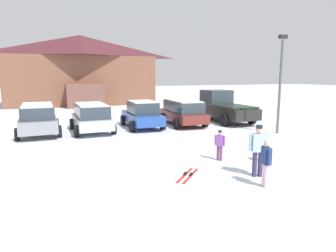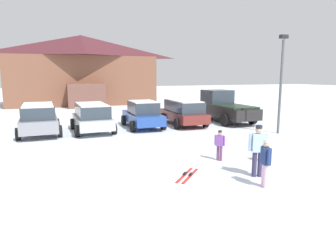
{
  "view_description": "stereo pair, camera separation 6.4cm",
  "coord_description": "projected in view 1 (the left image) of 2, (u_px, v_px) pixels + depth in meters",
  "views": [
    {
      "loc": [
        -5.85,
        -4.05,
        3.21
      ],
      "look_at": [
        -1.34,
        6.74,
        1.21
      ],
      "focal_mm": 32.0,
      "sensor_mm": 36.0,
      "label": 1
    },
    {
      "loc": [
        -5.79,
        -4.08,
        3.21
      ],
      "look_at": [
        -1.34,
        6.74,
        1.21
      ],
      "focal_mm": 32.0,
      "sensor_mm": 36.0,
      "label": 2
    }
  ],
  "objects": [
    {
      "name": "lamp_post",
      "position": [
        280.0,
        79.0,
        16.23
      ],
      "size": [
        0.44,
        0.24,
        5.32
      ],
      "color": "#515459",
      "rests_on": "ground"
    },
    {
      "name": "parked_grey_wagon",
      "position": [
        38.0,
        118.0,
        16.26
      ],
      "size": [
        2.21,
        4.27,
        1.66
      ],
      "color": "gray",
      "rests_on": "ground"
    },
    {
      "name": "pickup_truck",
      "position": [
        222.0,
        107.0,
        21.01
      ],
      "size": [
        2.43,
        5.56,
        2.15
      ],
      "color": "#252323",
      "rests_on": "ground"
    },
    {
      "name": "skier_child_in_orange_jacket",
      "position": [
        266.0,
        147.0,
        11.1
      ],
      "size": [
        0.28,
        0.28,
        0.99
      ],
      "color": "#72375B",
      "rests_on": "ground"
    },
    {
      "name": "pair_of_skis",
      "position": [
        188.0,
        175.0,
        9.67
      ],
      "size": [
        1.28,
        1.32,
        0.08
      ],
      "color": "red",
      "rests_on": "ground"
    },
    {
      "name": "parked_silver_wagon",
      "position": [
        91.0,
        117.0,
        17.02
      ],
      "size": [
        2.18,
        4.14,
        1.62
      ],
      "color": "#B3C1C5",
      "rests_on": "ground"
    },
    {
      "name": "skier_child_in_purple_jacket",
      "position": [
        220.0,
        144.0,
        11.28
      ],
      "size": [
        0.3,
        0.37,
        1.16
      ],
      "color": "#6B3A65",
      "rests_on": "ground"
    },
    {
      "name": "parked_blue_hatchback",
      "position": [
        142.0,
        114.0,
        18.38
      ],
      "size": [
        2.21,
        4.16,
        1.66
      ],
      "color": "#234798",
      "rests_on": "ground"
    },
    {
      "name": "ski_lodge",
      "position": [
        81.0,
        70.0,
        33.42
      ],
      "size": [
        16.15,
        9.74,
        7.56
      ],
      "color": "brown",
      "rests_on": "ground"
    },
    {
      "name": "skier_adult_in_blue_parka",
      "position": [
        258.0,
        148.0,
        9.44
      ],
      "size": [
        0.59,
        0.37,
        1.67
      ],
      "color": "#322E4E",
      "rests_on": "ground"
    },
    {
      "name": "skier_teen_in_navy_coat",
      "position": [
        266.0,
        160.0,
        8.57
      ],
      "size": [
        0.31,
        0.5,
        1.41
      ],
      "color": "#E3B0CC",
      "rests_on": "ground"
    },
    {
      "name": "parked_maroon_van",
      "position": [
        183.0,
        112.0,
        19.4
      ],
      "size": [
        2.3,
        4.5,
        1.62
      ],
      "color": "maroon",
      "rests_on": "ground"
    }
  ]
}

